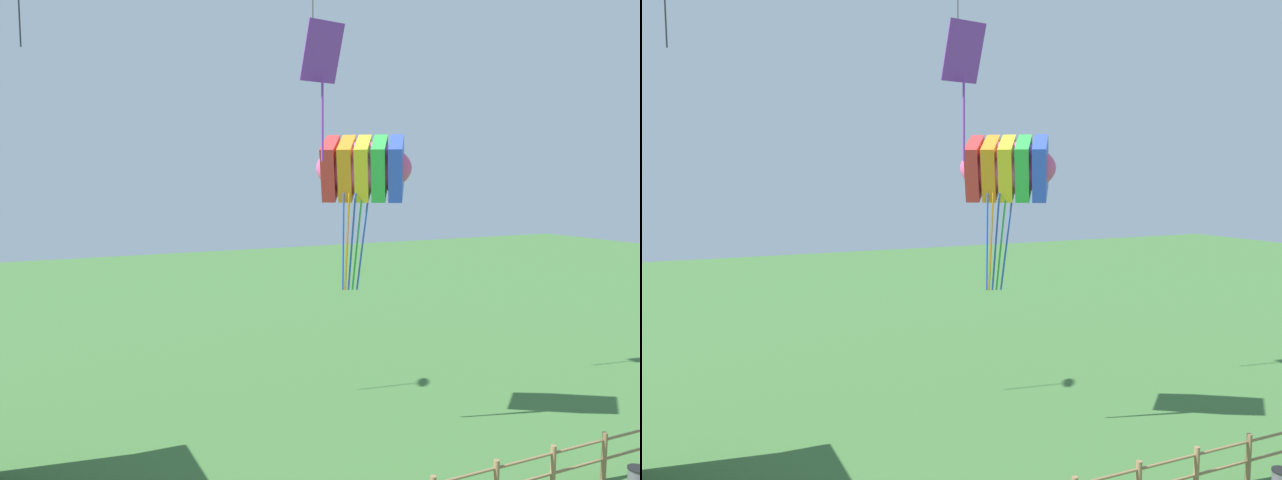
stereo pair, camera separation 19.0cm
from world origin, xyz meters
The scene contains 2 objects.
kite_rainbow_parafoil centered at (3.17, 12.30, 8.07)m, with size 3.48×3.27×4.65m.
kite_purple_streamer centered at (-0.39, 7.80, 10.14)m, with size 0.93×0.52×2.81m.
Camera 2 is at (-5.96, -4.00, 7.81)m, focal length 35.00 mm.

